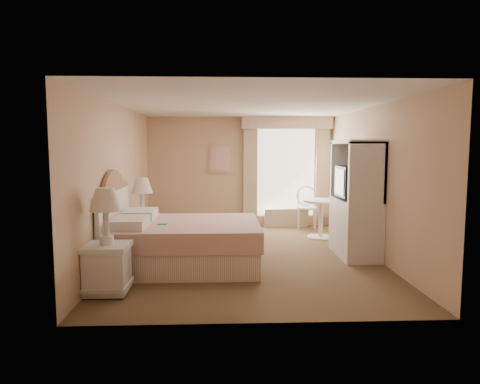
{
  "coord_description": "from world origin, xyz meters",
  "views": [
    {
      "loc": [
        -0.41,
        -7.01,
        1.82
      ],
      "look_at": [
        -0.11,
        0.3,
        1.05
      ],
      "focal_mm": 32.0,
      "sensor_mm": 36.0,
      "label": 1
    }
  ],
  "objects_px": {
    "nightstand_far": "(143,222)",
    "armoire": "(356,208)",
    "nightstand_near": "(107,255)",
    "bed": "(177,241)",
    "cafe_chair": "(306,204)",
    "round_table": "(321,213)"
  },
  "relations": [
    {
      "from": "nightstand_far",
      "to": "armoire",
      "type": "bearing_deg",
      "value": -10.38
    },
    {
      "from": "nightstand_far",
      "to": "cafe_chair",
      "type": "xyz_separation_m",
      "value": [
        3.31,
        1.77,
        0.08
      ]
    },
    {
      "from": "nightstand_near",
      "to": "armoire",
      "type": "distance_m",
      "value": 4.05
    },
    {
      "from": "cafe_chair",
      "to": "armoire",
      "type": "relative_size",
      "value": 0.49
    },
    {
      "from": "nightstand_near",
      "to": "cafe_chair",
      "type": "relative_size",
      "value": 1.36
    },
    {
      "from": "nightstand_near",
      "to": "cafe_chair",
      "type": "height_order",
      "value": "nightstand_near"
    },
    {
      "from": "bed",
      "to": "nightstand_far",
      "type": "relative_size",
      "value": 1.82
    },
    {
      "from": "bed",
      "to": "nightstand_near",
      "type": "relative_size",
      "value": 1.76
    },
    {
      "from": "bed",
      "to": "nightstand_far",
      "type": "xyz_separation_m",
      "value": [
        -0.73,
        1.16,
        0.09
      ]
    },
    {
      "from": "round_table",
      "to": "armoire",
      "type": "bearing_deg",
      "value": -80.03
    },
    {
      "from": "bed",
      "to": "nightstand_near",
      "type": "distance_m",
      "value": 1.43
    },
    {
      "from": "bed",
      "to": "nightstand_near",
      "type": "bearing_deg",
      "value": -120.7
    },
    {
      "from": "cafe_chair",
      "to": "armoire",
      "type": "height_order",
      "value": "armoire"
    },
    {
      "from": "bed",
      "to": "nightstand_near",
      "type": "xyz_separation_m",
      "value": [
        -0.73,
        -1.23,
        0.11
      ]
    },
    {
      "from": "nightstand_near",
      "to": "nightstand_far",
      "type": "bearing_deg",
      "value": 90.0
    },
    {
      "from": "round_table",
      "to": "bed",
      "type": "bearing_deg",
      "value": -144.33
    },
    {
      "from": "cafe_chair",
      "to": "armoire",
      "type": "xyz_separation_m",
      "value": [
        0.34,
        -2.44,
        0.25
      ]
    },
    {
      "from": "nightstand_near",
      "to": "bed",
      "type": "bearing_deg",
      "value": 59.3
    },
    {
      "from": "bed",
      "to": "nightstand_near",
      "type": "height_order",
      "value": "bed"
    },
    {
      "from": "cafe_chair",
      "to": "armoire",
      "type": "distance_m",
      "value": 2.47
    },
    {
      "from": "bed",
      "to": "armoire",
      "type": "height_order",
      "value": "armoire"
    },
    {
      "from": "cafe_chair",
      "to": "nightstand_near",
      "type": "bearing_deg",
      "value": -121.88
    }
  ]
}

